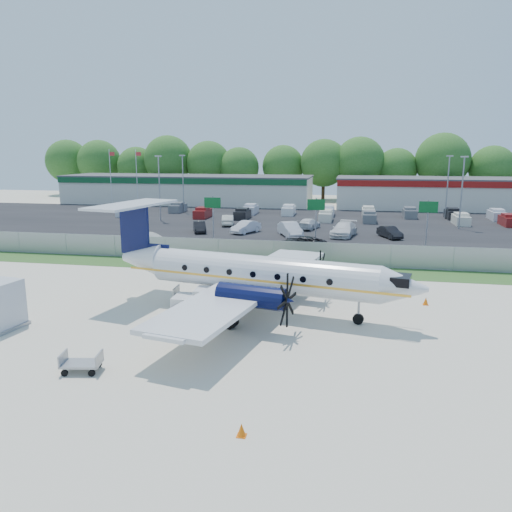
% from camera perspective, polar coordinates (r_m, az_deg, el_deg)
% --- Properties ---
extents(ground, '(170.00, 170.00, 0.00)m').
position_cam_1_polar(ground, '(30.70, -2.15, -6.48)').
color(ground, beige).
rests_on(ground, ground).
extents(grass_verge, '(170.00, 4.00, 0.02)m').
position_cam_1_polar(grass_verge, '(42.03, 1.56, -1.40)').
color(grass_verge, '#2D561E').
rests_on(grass_verge, ground).
extents(access_road, '(170.00, 8.00, 0.02)m').
position_cam_1_polar(access_road, '(48.79, 2.91, 0.46)').
color(access_road, black).
rests_on(access_road, ground).
extents(parking_lot, '(170.00, 32.00, 0.02)m').
position_cam_1_polar(parking_lot, '(69.36, 5.38, 3.84)').
color(parking_lot, black).
rests_on(parking_lot, ground).
extents(perimeter_fence, '(120.00, 0.06, 1.99)m').
position_cam_1_polar(perimeter_fence, '(43.75, 2.00, 0.46)').
color(perimeter_fence, gray).
rests_on(perimeter_fence, ground).
extents(building_west, '(46.40, 12.40, 5.24)m').
position_cam_1_polar(building_west, '(95.67, -7.81, 7.57)').
color(building_west, silver).
rests_on(building_west, ground).
extents(building_east, '(44.40, 12.40, 5.24)m').
position_cam_1_polar(building_east, '(92.65, 23.16, 6.59)').
color(building_east, silver).
rests_on(building_east, ground).
extents(sign_left, '(1.80, 0.26, 5.00)m').
position_cam_1_polar(sign_left, '(53.67, -4.97, 5.37)').
color(sign_left, gray).
rests_on(sign_left, ground).
extents(sign_mid, '(1.80, 0.26, 5.00)m').
position_cam_1_polar(sign_mid, '(51.75, 6.87, 5.09)').
color(sign_mid, gray).
rests_on(sign_mid, ground).
extents(sign_right, '(1.80, 0.26, 5.00)m').
position_cam_1_polar(sign_right, '(52.14, 19.05, 4.57)').
color(sign_right, gray).
rests_on(sign_right, ground).
extents(flagpole_west, '(1.06, 0.12, 10.00)m').
position_cam_1_polar(flagpole_west, '(93.70, -16.26, 8.97)').
color(flagpole_west, silver).
rests_on(flagpole_west, ground).
extents(flagpole_east, '(1.06, 0.12, 10.00)m').
position_cam_1_polar(flagpole_east, '(91.53, -13.44, 9.06)').
color(flagpole_east, silver).
rests_on(flagpole_east, ground).
extents(light_pole_nw, '(0.90, 0.35, 9.09)m').
position_cam_1_polar(light_pole_nw, '(71.66, -10.99, 8.13)').
color(light_pole_nw, gray).
rests_on(light_pole_nw, ground).
extents(light_pole_ne, '(0.90, 0.35, 9.09)m').
position_cam_1_polar(light_pole_ne, '(67.83, 22.49, 7.25)').
color(light_pole_ne, gray).
rests_on(light_pole_ne, ground).
extents(light_pole_sw, '(0.90, 0.35, 9.09)m').
position_cam_1_polar(light_pole_sw, '(81.01, -8.34, 8.63)').
color(light_pole_sw, gray).
rests_on(light_pole_sw, ground).
extents(light_pole_se, '(0.90, 0.35, 9.09)m').
position_cam_1_polar(light_pole_se, '(77.64, 21.06, 7.84)').
color(light_pole_se, gray).
rests_on(light_pole_se, ground).
extents(tree_line, '(112.00, 6.00, 14.00)m').
position_cam_1_polar(tree_line, '(103.03, 7.28, 6.42)').
color(tree_line, '#295E1B').
rests_on(tree_line, ground).
extents(aircraft, '(20.65, 20.24, 6.30)m').
position_cam_1_polar(aircraft, '(30.28, -0.08, -1.94)').
color(aircraft, silver).
rests_on(aircraft, ground).
extents(pushback_tug, '(2.91, 2.11, 1.54)m').
position_cam_1_polar(pushback_tug, '(30.64, -6.50, -5.13)').
color(pushback_tug, silver).
rests_on(pushback_tug, ground).
extents(baggage_cart_near, '(1.87, 1.31, 0.90)m').
position_cam_1_polar(baggage_cart_near, '(24.04, -19.32, -11.46)').
color(baggage_cart_near, gray).
rests_on(baggage_cart_near, ground).
extents(baggage_cart_far, '(2.12, 1.34, 1.09)m').
position_cam_1_polar(baggage_cart_far, '(32.52, -7.42, -4.58)').
color(baggage_cart_far, gray).
rests_on(baggage_cart_far, ground).
extents(cone_nose, '(0.35, 0.35, 0.50)m').
position_cam_1_polar(cone_nose, '(33.91, 18.83, -4.92)').
color(cone_nose, '#EA5F07').
rests_on(cone_nose, ground).
extents(cone_port_wing, '(0.34, 0.34, 0.48)m').
position_cam_1_polar(cone_port_wing, '(18.26, -1.67, -19.27)').
color(cone_port_wing, '#EA5F07').
rests_on(cone_port_wing, ground).
extents(cone_starboard_wing, '(0.38, 0.38, 0.54)m').
position_cam_1_polar(cone_starboard_wing, '(43.37, -5.24, -0.70)').
color(cone_starboard_wing, '#EA5F07').
rests_on(cone_starboard_wing, ground).
extents(road_car_west, '(5.10, 2.33, 1.62)m').
position_cam_1_polar(road_car_west, '(51.32, -12.04, 0.77)').
color(road_car_west, beige).
rests_on(road_car_west, ground).
extents(road_car_mid, '(5.21, 3.27, 1.34)m').
position_cam_1_polar(road_car_mid, '(50.27, 5.22, 0.75)').
color(road_car_mid, black).
rests_on(road_car_mid, ground).
extents(parked_car_a, '(2.72, 4.19, 1.30)m').
position_cam_1_polar(parked_car_a, '(61.06, -6.46, 2.71)').
color(parked_car_a, black).
rests_on(parked_car_a, ground).
extents(parked_car_b, '(3.18, 4.67, 1.46)m').
position_cam_1_polar(parked_car_b, '(60.19, -1.18, 2.65)').
color(parked_car_b, silver).
rests_on(parked_car_b, ground).
extents(parked_car_c, '(3.64, 5.30, 1.66)m').
position_cam_1_polar(parked_car_c, '(57.86, 3.90, 2.25)').
color(parked_car_c, silver).
rests_on(parked_car_c, ground).
extents(parked_car_d, '(3.36, 6.02, 1.65)m').
position_cam_1_polar(parked_car_d, '(58.64, 9.97, 2.22)').
color(parked_car_d, silver).
rests_on(parked_car_d, ground).
extents(parked_car_e, '(2.88, 4.25, 1.33)m').
position_cam_1_polar(parked_car_e, '(58.68, 15.01, 2.00)').
color(parked_car_e, black).
rests_on(parked_car_e, ground).
extents(parked_car_f, '(2.35, 4.44, 1.39)m').
position_cam_1_polar(parked_car_f, '(66.54, -3.23, 3.52)').
color(parked_car_f, beige).
rests_on(parked_car_f, ground).
extents(parked_car_g, '(2.96, 4.99, 1.36)m').
position_cam_1_polar(parked_car_g, '(63.63, 6.05, 3.09)').
color(parked_car_g, silver).
rests_on(parked_car_g, ground).
extents(far_parking_rows, '(56.00, 10.00, 1.60)m').
position_cam_1_polar(far_parking_rows, '(74.29, 5.76, 4.36)').
color(far_parking_rows, gray).
rests_on(far_parking_rows, ground).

